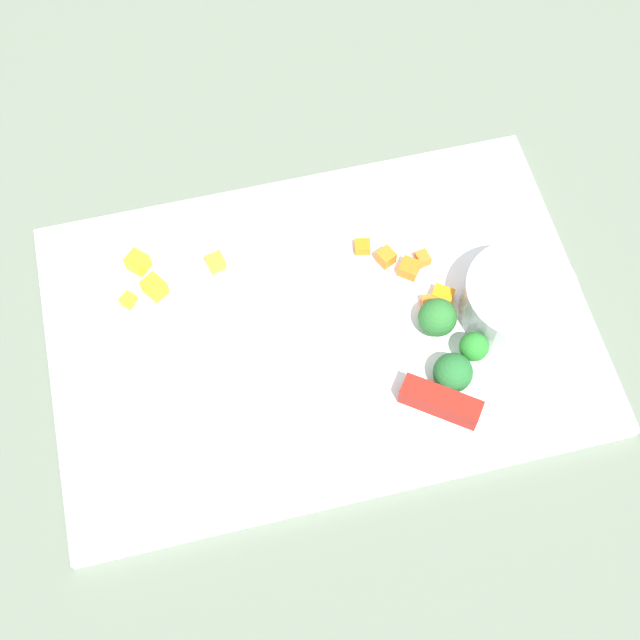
# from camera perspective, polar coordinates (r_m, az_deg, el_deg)

# --- Properties ---
(ground_plane) EXTENTS (4.00, 4.00, 0.00)m
(ground_plane) POSITION_cam_1_polar(r_m,az_deg,el_deg) (0.82, 0.00, -0.69)
(ground_plane) COLOR #606C5C
(cutting_board) EXTENTS (0.50, 0.33, 0.01)m
(cutting_board) POSITION_cam_1_polar(r_m,az_deg,el_deg) (0.82, 0.00, -0.50)
(cutting_board) COLOR white
(cutting_board) RESTS_ON ground_plane
(prep_bowl) EXTENTS (0.10, 0.10, 0.05)m
(prep_bowl) POSITION_cam_1_polar(r_m,az_deg,el_deg) (0.82, 12.70, 1.26)
(prep_bowl) COLOR #B8B7BE
(prep_bowl) RESTS_ON cutting_board
(chef_knife) EXTENTS (0.29, 0.22, 0.02)m
(chef_knife) POSITION_cam_1_polar(r_m,az_deg,el_deg) (0.78, 3.26, -3.66)
(chef_knife) COLOR silver
(chef_knife) RESTS_ON cutting_board
(carrot_dice_0) EXTENTS (0.02, 0.02, 0.01)m
(carrot_dice_0) POSITION_cam_1_polar(r_m,az_deg,el_deg) (0.84, 5.81, 3.35)
(carrot_dice_0) COLOR orange
(carrot_dice_0) RESTS_ON cutting_board
(carrot_dice_1) EXTENTS (0.01, 0.02, 0.01)m
(carrot_dice_1) POSITION_cam_1_polar(r_m,az_deg,el_deg) (0.84, 6.68, 3.99)
(carrot_dice_1) COLOR orange
(carrot_dice_1) RESTS_ON cutting_board
(carrot_dice_2) EXTENTS (0.02, 0.02, 0.01)m
(carrot_dice_2) POSITION_cam_1_polar(r_m,az_deg,el_deg) (0.82, 7.23, 1.05)
(carrot_dice_2) COLOR orange
(carrot_dice_2) RESTS_ON cutting_board
(carrot_dice_3) EXTENTS (0.02, 0.02, 0.01)m
(carrot_dice_3) POSITION_cam_1_polar(r_m,az_deg,el_deg) (0.85, 2.77, 4.77)
(carrot_dice_3) COLOR orange
(carrot_dice_3) RESTS_ON cutting_board
(carrot_dice_4) EXTENTS (0.02, 0.02, 0.02)m
(carrot_dice_4) POSITION_cam_1_polar(r_m,az_deg,el_deg) (0.84, 4.30, 4.08)
(carrot_dice_4) COLOR orange
(carrot_dice_4) RESTS_ON cutting_board
(carrot_dice_5) EXTENTS (0.02, 0.02, 0.01)m
(carrot_dice_5) POSITION_cam_1_polar(r_m,az_deg,el_deg) (0.83, 7.95, 1.62)
(carrot_dice_5) COLOR orange
(carrot_dice_5) RESTS_ON cutting_board
(pepper_dice_0) EXTENTS (0.02, 0.02, 0.01)m
(pepper_dice_0) POSITION_cam_1_polar(r_m,az_deg,el_deg) (0.84, -12.33, 1.26)
(pepper_dice_0) COLOR yellow
(pepper_dice_0) RESTS_ON cutting_board
(pepper_dice_1) EXTENTS (0.02, 0.02, 0.01)m
(pepper_dice_1) POSITION_cam_1_polar(r_m,az_deg,el_deg) (0.84, -6.78, 3.73)
(pepper_dice_1) COLOR yellow
(pepper_dice_1) RESTS_ON cutting_board
(pepper_dice_2) EXTENTS (0.03, 0.03, 0.02)m
(pepper_dice_2) POSITION_cam_1_polar(r_m,az_deg,el_deg) (0.85, -11.73, 3.68)
(pepper_dice_2) COLOR yellow
(pepper_dice_2) RESTS_ON cutting_board
(pepper_dice_3) EXTENTS (0.03, 0.03, 0.02)m
(pepper_dice_3) POSITION_cam_1_polar(r_m,az_deg,el_deg) (0.83, -10.66, 2.06)
(pepper_dice_3) COLOR yellow
(pepper_dice_3) RESTS_ON cutting_board
(broccoli_floret_0) EXTENTS (0.04, 0.04, 0.04)m
(broccoli_floret_0) POSITION_cam_1_polar(r_m,az_deg,el_deg) (0.78, 8.62, -3.41)
(broccoli_floret_0) COLOR #8FB75F
(broccoli_floret_0) RESTS_ON cutting_board
(broccoli_floret_1) EXTENTS (0.03, 0.03, 0.04)m
(broccoli_floret_1) POSITION_cam_1_polar(r_m,az_deg,el_deg) (0.79, 9.95, -1.75)
(broccoli_floret_1) COLOR #8CBC5E
(broccoli_floret_1) RESTS_ON cutting_board
(broccoli_floret_2) EXTENTS (0.04, 0.04, 0.04)m
(broccoli_floret_2) POSITION_cam_1_polar(r_m,az_deg,el_deg) (0.80, 7.63, 0.15)
(broccoli_floret_2) COLOR #85B05F
(broccoli_floret_2) RESTS_ON cutting_board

